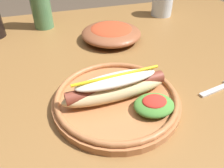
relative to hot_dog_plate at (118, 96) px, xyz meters
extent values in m
cube|color=olive|center=(0.04, 0.17, -0.04)|extent=(1.34, 0.90, 0.04)
cylinder|color=olive|center=(0.61, 0.53, -0.41)|extent=(0.06, 0.06, 0.70)
cylinder|color=#B77042|center=(0.00, 0.00, -0.01)|extent=(0.26, 0.26, 0.02)
torus|color=#B77042|center=(0.00, 0.00, 0.00)|extent=(0.25, 0.25, 0.01)
ellipsoid|color=beige|center=(0.00, 0.00, 0.01)|extent=(0.23, 0.06, 0.04)
cylinder|color=brown|center=(0.00, 0.00, 0.02)|extent=(0.21, 0.04, 0.03)
ellipsoid|color=silver|center=(0.00, 0.00, 0.04)|extent=(0.17, 0.06, 0.02)
cylinder|color=yellow|center=(0.00, 0.00, 0.05)|extent=(0.18, 0.02, 0.01)
ellipsoid|color=#4C8C38|center=(0.05, -0.05, 0.01)|extent=(0.08, 0.07, 0.02)
ellipsoid|color=red|center=(0.05, -0.05, 0.02)|extent=(0.05, 0.04, 0.01)
cube|color=silver|center=(0.22, -0.02, -0.02)|extent=(0.09, 0.03, 0.00)
cylinder|color=silver|center=(0.34, 0.46, 0.03)|extent=(0.08, 0.08, 0.11)
cylinder|color=#4C7F51|center=(-0.12, 0.47, 0.07)|extent=(0.07, 0.07, 0.18)
ellipsoid|color=brown|center=(0.08, 0.30, 0.00)|extent=(0.19, 0.19, 0.04)
ellipsoid|color=#B74223|center=(0.08, 0.30, 0.01)|extent=(0.13, 0.13, 0.02)
camera|label=1|loc=(-0.12, -0.32, 0.29)|focal=35.20mm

